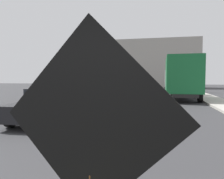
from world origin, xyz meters
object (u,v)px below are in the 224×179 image
at_px(traffic_cone_mid_lane, 99,134).
at_px(highway_guide_sign, 186,65).
at_px(box_truck, 181,77).
at_px(pickup_car, 52,104).
at_px(roadwork_sign, 90,123).
at_px(arrow_board_trailer, 122,98).
at_px(traffic_cone_far_lane, 116,116).
at_px(traffic_cone_near_sign, 76,174).
at_px(traffic_cone_curbside, 120,108).

bearing_deg(traffic_cone_mid_lane, highway_guide_sign, 77.35).
distance_m(box_truck, pickup_car, 12.12).
height_order(roadwork_sign, arrow_board_trailer, arrow_board_trailer).
height_order(roadwork_sign, traffic_cone_far_lane, roadwork_sign).
relative_size(arrow_board_trailer, traffic_cone_near_sign, 3.77).
bearing_deg(pickup_car, traffic_cone_near_sign, -58.55).
height_order(pickup_car, traffic_cone_curbside, pickup_car).
xyz_separation_m(highway_guide_sign, traffic_cone_far_lane, (-5.03, -19.35, -3.10)).
bearing_deg(traffic_cone_near_sign, box_truck, 78.50).
xyz_separation_m(box_truck, highway_guide_sign, (1.47, 8.84, 1.56)).
height_order(traffic_cone_far_lane, traffic_cone_curbside, traffic_cone_far_lane).
relative_size(roadwork_sign, highway_guide_sign, 0.47).
distance_m(box_truck, traffic_cone_near_sign, 15.98).
height_order(box_truck, highway_guide_sign, highway_guide_sign).
bearing_deg(roadwork_sign, box_truck, 81.64).
xyz_separation_m(highway_guide_sign, traffic_cone_curbside, (-5.23, -17.14, -3.12)).
distance_m(traffic_cone_near_sign, traffic_cone_curbside, 7.31).
bearing_deg(traffic_cone_mid_lane, roadwork_sign, -75.27).
bearing_deg(box_truck, roadwork_sign, -98.36).
bearing_deg(traffic_cone_mid_lane, traffic_cone_curbside, 93.31).
distance_m(box_truck, highway_guide_sign, 9.09).
height_order(arrow_board_trailer, traffic_cone_mid_lane, arrow_board_trailer).
distance_m(arrow_board_trailer, pickup_car, 5.81).
distance_m(arrow_board_trailer, highway_guide_sign, 15.08).
relative_size(pickup_car, highway_guide_sign, 0.97).
relative_size(traffic_cone_mid_lane, traffic_cone_far_lane, 0.98).
distance_m(traffic_cone_near_sign, traffic_cone_far_lane, 5.10).
distance_m(highway_guide_sign, traffic_cone_curbside, 18.19).
relative_size(pickup_car, traffic_cone_curbside, 7.77).
distance_m(roadwork_sign, arrow_board_trailer, 12.29).
xyz_separation_m(traffic_cone_near_sign, traffic_cone_far_lane, (-0.39, 5.08, -0.03)).
bearing_deg(traffic_cone_curbside, traffic_cone_near_sign, -85.38).
xyz_separation_m(box_truck, traffic_cone_mid_lane, (-3.48, -13.19, -1.55)).
relative_size(roadwork_sign, pickup_car, 0.48).
bearing_deg(box_truck, pickup_car, -122.54).
height_order(pickup_car, traffic_cone_near_sign, pickup_car).
xyz_separation_m(roadwork_sign, box_truck, (2.49, 16.95, 0.40)).
height_order(highway_guide_sign, traffic_cone_mid_lane, highway_guide_sign).
height_order(pickup_car, highway_guide_sign, highway_guide_sign).
xyz_separation_m(pickup_car, highway_guide_sign, (7.96, 19.01, 2.73)).
bearing_deg(arrow_board_trailer, pickup_car, -112.98).
bearing_deg(roadwork_sign, traffic_cone_mid_lane, 104.73).
bearing_deg(traffic_cone_curbside, traffic_cone_mid_lane, -86.69).
distance_m(pickup_car, highway_guide_sign, 20.78).
distance_m(box_truck, traffic_cone_far_lane, 11.20).
bearing_deg(traffic_cone_far_lane, traffic_cone_curbside, 95.09).
bearing_deg(roadwork_sign, traffic_cone_curbside, 98.36).
relative_size(box_truck, traffic_cone_near_sign, 11.08).
xyz_separation_m(box_truck, traffic_cone_near_sign, (-3.17, -15.59, -1.51)).
relative_size(box_truck, traffic_cone_mid_lane, 12.24).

